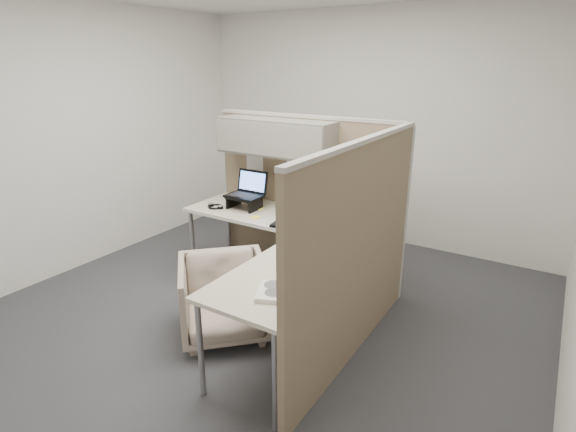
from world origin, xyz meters
The scene contains 20 objects.
ground centered at (0.00, 0.00, 0.00)m, with size 4.50×4.50×0.00m, color #323337.
partition_back centered at (-0.22, 0.83, 1.10)m, with size 2.00×0.36×1.63m.
partition_right centered at (0.90, -0.07, 0.82)m, with size 0.07×2.03×1.63m.
desk centered at (0.12, 0.13, 0.69)m, with size 2.00×1.98×0.73m.
office_chair centered at (-0.09, -0.41, 0.35)m, with size 0.68×0.63×0.70m, color #B5A490.
monitor_left centered at (0.12, 0.68, 1.00)m, with size 0.43×0.20×0.47m.
monitor_right centered at (0.62, 0.54, 1.00)m, with size 0.39×0.27×0.47m.
laptop_station centered at (-0.57, 0.54, 0.87)m, with size 0.34×0.29×0.36m.
keyboard centered at (0.16, 0.31, 0.74)m, with size 0.48×0.16×0.02m, color black.
mouse centered at (0.56, 0.31, 0.75)m, with size 0.10×0.06×0.03m, color black.
travel_mug centered at (0.38, 0.61, 0.82)m, with size 0.08×0.08×0.17m.
soda_can_green centered at (0.73, 0.24, 0.79)m, with size 0.07×0.07×0.12m, color #B21E1E.
soda_can_silver centered at (0.57, 0.49, 0.79)m, with size 0.07×0.07×0.12m, color #B21E1E.
sticky_note_a centered at (-0.31, 0.35, 0.73)m, with size 0.08×0.08×0.01m, color #FCE842.
sticky_note_d centered at (-0.10, 0.50, 0.73)m, with size 0.08×0.08×0.01m, color #FCE842.
sticky_note_c centered at (-0.45, 0.58, 0.73)m, with size 0.08×0.08×0.01m, color #FCE842.
sticky_note_b centered at (0.03, 0.29, 0.73)m, with size 0.08×0.08×0.01m, color #FCE842.
headphones centered at (-0.83, 0.38, 0.74)m, with size 0.19×0.16×0.03m.
paper_stack centered at (0.64, -0.77, 0.75)m, with size 0.29×0.31×0.03m.
desk_clock centered at (0.58, -0.27, 0.77)m, with size 0.08×0.08×0.08m.
Camera 1 is at (2.03, -2.83, 2.10)m, focal length 28.00 mm.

